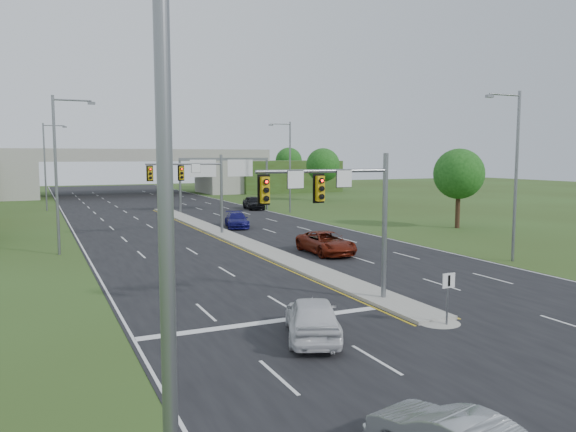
% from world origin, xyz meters
% --- Properties ---
extents(ground, '(240.00, 240.00, 0.00)m').
position_xyz_m(ground, '(0.00, 0.00, 0.00)').
color(ground, '#304117').
rests_on(ground, ground).
extents(road, '(24.00, 160.00, 0.02)m').
position_xyz_m(road, '(0.00, 35.00, 0.01)').
color(road, black).
rests_on(road, ground).
extents(median, '(2.00, 54.00, 0.16)m').
position_xyz_m(median, '(0.00, 23.00, 0.10)').
color(median, gray).
rests_on(median, road).
extents(median_nose, '(2.00, 2.00, 0.16)m').
position_xyz_m(median_nose, '(0.00, -4.00, 0.10)').
color(median_nose, gray).
rests_on(median_nose, road).
extents(lane_markings, '(23.72, 160.00, 0.01)m').
position_xyz_m(lane_markings, '(-0.60, 28.91, 0.02)').
color(lane_markings, gold).
rests_on(lane_markings, road).
extents(signal_mast_near, '(6.62, 0.60, 7.00)m').
position_xyz_m(signal_mast_near, '(-2.26, -0.07, 4.73)').
color(signal_mast_near, slate).
rests_on(signal_mast_near, ground).
extents(signal_mast_far, '(6.62, 0.60, 7.00)m').
position_xyz_m(signal_mast_far, '(-2.26, 24.93, 4.73)').
color(signal_mast_far, slate).
rests_on(signal_mast_far, ground).
extents(keep_right_sign, '(0.60, 0.13, 2.20)m').
position_xyz_m(keep_right_sign, '(0.00, -4.53, 1.52)').
color(keep_right_sign, slate).
rests_on(keep_right_sign, ground).
extents(sign_gantry, '(11.58, 0.44, 6.67)m').
position_xyz_m(sign_gantry, '(6.68, 44.92, 5.24)').
color(sign_gantry, slate).
rests_on(sign_gantry, ground).
extents(overpass, '(80.00, 14.00, 8.10)m').
position_xyz_m(overpass, '(0.00, 80.00, 3.55)').
color(overpass, gray).
rests_on(overpass, ground).
extents(lightpole_l_near, '(2.85, 0.25, 11.00)m').
position_xyz_m(lightpole_l_near, '(-13.30, -15.00, 6.10)').
color(lightpole_l_near, slate).
rests_on(lightpole_l_near, ground).
extents(lightpole_l_mid, '(2.85, 0.25, 11.00)m').
position_xyz_m(lightpole_l_mid, '(-13.30, 20.00, 6.10)').
color(lightpole_l_mid, slate).
rests_on(lightpole_l_mid, ground).
extents(lightpole_l_far, '(2.85, 0.25, 11.00)m').
position_xyz_m(lightpole_l_far, '(-13.30, 55.00, 6.10)').
color(lightpole_l_far, slate).
rests_on(lightpole_l_far, ground).
extents(lightpole_r_near, '(2.85, 0.25, 11.00)m').
position_xyz_m(lightpole_r_near, '(13.30, 5.00, 6.10)').
color(lightpole_r_near, slate).
rests_on(lightpole_r_near, ground).
extents(lightpole_r_far, '(2.85, 0.25, 11.00)m').
position_xyz_m(lightpole_r_far, '(13.30, 40.00, 6.10)').
color(lightpole_r_far, slate).
rests_on(lightpole_r_far, ground).
extents(tree_r_near, '(4.80, 4.80, 7.60)m').
position_xyz_m(tree_r_near, '(22.00, 20.00, 5.18)').
color(tree_r_near, '#382316').
rests_on(tree_r_near, ground).
extents(tree_r_mid, '(5.20, 5.20, 8.12)m').
position_xyz_m(tree_r_mid, '(26.00, 55.00, 5.51)').
color(tree_r_mid, '#382316').
rests_on(tree_r_mid, ground).
extents(tree_back_c, '(5.60, 5.60, 8.32)m').
position_xyz_m(tree_back_c, '(24.00, 94.00, 5.51)').
color(tree_back_c, '#382316').
rests_on(tree_back_c, ground).
extents(tree_back_d, '(6.00, 6.00, 8.85)m').
position_xyz_m(tree_back_d, '(38.00, 94.00, 5.84)').
color(tree_back_d, '#382316').
rests_on(tree_back_d, ground).
extents(car_white, '(3.57, 5.15, 1.63)m').
position_xyz_m(car_white, '(-5.63, -3.61, 0.83)').
color(car_white, silver).
rests_on(car_white, road).
extents(car_far_a, '(2.70, 5.64, 1.55)m').
position_xyz_m(car_far_a, '(3.65, 12.50, 0.80)').
color(car_far_a, '#5B1509').
rests_on(car_far_a, road).
extents(car_far_b, '(3.14, 5.35, 1.45)m').
position_xyz_m(car_far_b, '(2.77, 28.98, 0.75)').
color(car_far_b, '#100E57').
rests_on(car_far_b, road).
extents(car_far_c, '(2.53, 5.22, 1.72)m').
position_xyz_m(car_far_c, '(11.00, 45.91, 0.88)').
color(car_far_c, black).
rests_on(car_far_c, road).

